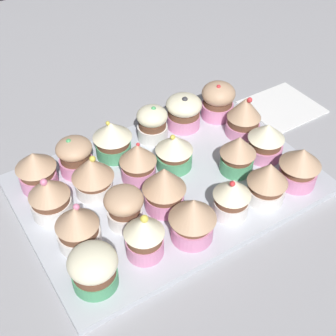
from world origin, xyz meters
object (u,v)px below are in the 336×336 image
at_px(cupcake_10, 50,197).
at_px(cupcake_12, 238,153).
at_px(cupcake_7, 174,151).
at_px(cupcake_16, 300,166).
at_px(cupcake_6, 244,116).
at_px(cupcake_8, 138,161).
at_px(cupcake_11, 266,140).
at_px(cupcake_17, 268,181).
at_px(cupcake_3, 113,139).
at_px(cupcake_18, 232,196).
at_px(baking_tray, 168,184).
at_px(napkin, 282,106).
at_px(cupcake_0, 218,100).
at_px(cupcake_5, 36,169).
at_px(cupcake_21, 94,268).
at_px(cupcake_15, 77,226).
at_px(cupcake_9, 93,175).
at_px(cupcake_1, 184,111).
at_px(cupcake_19, 193,218).
at_px(cupcake_14, 124,207).
at_px(cupcake_4, 75,156).
at_px(cupcake_20, 144,235).
at_px(cupcake_2, 152,123).
at_px(cupcake_13, 164,187).

height_order(cupcake_10, cupcake_12, cupcake_10).
relative_size(cupcake_7, cupcake_16, 0.94).
relative_size(cupcake_6, cupcake_8, 1.11).
height_order(cupcake_7, cupcake_11, same).
bearing_deg(cupcake_17, cupcake_3, -55.81).
bearing_deg(cupcake_18, baking_tray, -68.57).
height_order(cupcake_12, cupcake_17, cupcake_17).
bearing_deg(napkin, cupcake_6, 13.73).
height_order(cupcake_0, cupcake_16, cupcake_0).
bearing_deg(cupcake_5, cupcake_6, 169.41).
bearing_deg(cupcake_21, cupcake_0, -149.40).
relative_size(cupcake_15, cupcake_18, 1.05).
bearing_deg(cupcake_18, cupcake_8, -61.40).
bearing_deg(cupcake_3, cupcake_17, 124.19).
height_order(cupcake_7, cupcake_9, cupcake_9).
xyz_separation_m(cupcake_0, cupcake_15, (0.35, 0.14, -0.00)).
bearing_deg(cupcake_17, cupcake_6, -117.28).
bearing_deg(baking_tray, cupcake_16, 146.77).
bearing_deg(cupcake_16, cupcake_18, -2.56).
bearing_deg(cupcake_10, baking_tray, 168.70).
height_order(cupcake_1, cupcake_19, cupcake_19).
xyz_separation_m(cupcake_6, cupcake_9, (0.30, -0.01, -0.00)).
relative_size(cupcake_1, cupcake_12, 0.98).
bearing_deg(cupcake_19, cupcake_8, -88.91).
height_order(cupcake_6, cupcake_14, cupcake_6).
bearing_deg(cupcake_4, cupcake_17, 135.42).
relative_size(cupcake_0, cupcake_4, 1.10).
relative_size(cupcake_3, cupcake_6, 0.89).
distance_m(cupcake_9, cupcake_14, 0.08).
height_order(cupcake_0, cupcake_20, cupcake_20).
bearing_deg(cupcake_7, cupcake_10, -2.47).
bearing_deg(baking_tray, cupcake_7, -137.18).
xyz_separation_m(cupcake_2, cupcake_12, (-0.07, 0.15, 0.00)).
bearing_deg(cupcake_11, cupcake_0, -91.04).
bearing_deg(cupcake_11, cupcake_6, -97.36).
bearing_deg(cupcake_4, napkin, 175.12).
xyz_separation_m(cupcake_1, cupcake_14, (0.21, 0.15, 0.00)).
bearing_deg(cupcake_6, cupcake_11, 82.64).
height_order(cupcake_16, napkin, cupcake_16).
relative_size(cupcake_15, cupcake_20, 0.99).
bearing_deg(cupcake_17, cupcake_21, -0.58).
bearing_deg(cupcake_1, cupcake_16, 107.07).
distance_m(baking_tray, cupcake_9, 0.13).
relative_size(cupcake_9, cupcake_19, 0.99).
relative_size(cupcake_13, cupcake_19, 1.04).
distance_m(cupcake_0, cupcake_10, 0.37).
height_order(cupcake_1, cupcake_7, cupcake_1).
relative_size(cupcake_0, cupcake_15, 0.98).
relative_size(cupcake_5, cupcake_6, 0.87).
xyz_separation_m(cupcake_7, cupcake_10, (0.21, -0.01, 0.00)).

